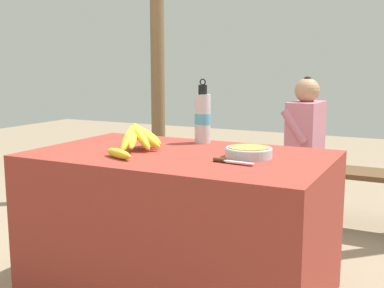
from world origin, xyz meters
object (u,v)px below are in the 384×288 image
object	(u,v)px
banana_bunch_ripe	(139,136)
loose_banana_front	(119,154)
serving_bowl	(249,152)
seated_vendor	(299,140)
knife	(227,161)
wooden_bench	(291,173)
support_post_near	(158,51)
banana_bunch_green	(232,150)
water_bottle	(203,117)

from	to	relation	value
banana_bunch_ripe	loose_banana_front	size ratio (longest dim) A/B	1.62
serving_bowl	seated_vendor	size ratio (longest dim) A/B	0.20
loose_banana_front	knife	xyz separation A→B (m)	(0.49, 0.12, -0.01)
knife	wooden_bench	world-z (taller)	knife
support_post_near	serving_bowl	bearing A→B (deg)	-48.04
loose_banana_front	seated_vendor	xyz separation A→B (m)	(0.43, 1.61, -0.13)
loose_banana_front	seated_vendor	world-z (taller)	seated_vendor
banana_bunch_ripe	seated_vendor	size ratio (longest dim) A/B	0.31
banana_bunch_green	loose_banana_front	bearing A→B (deg)	-86.59
serving_bowl	loose_banana_front	xyz separation A→B (m)	(-0.53, -0.29, -0.01)
banana_bunch_ripe	knife	xyz separation A→B (m)	(0.52, -0.11, -0.06)
support_post_near	wooden_bench	bearing A→B (deg)	-11.30
wooden_bench	banana_bunch_green	world-z (taller)	banana_bunch_green
banana_bunch_ripe	serving_bowl	world-z (taller)	banana_bunch_ripe
seated_vendor	serving_bowl	bearing A→B (deg)	97.57
serving_bowl	loose_banana_front	distance (m)	0.60
water_bottle	loose_banana_front	distance (m)	0.61
seated_vendor	support_post_near	bearing A→B (deg)	-8.77
banana_bunch_ripe	wooden_bench	distance (m)	1.53
loose_banana_front	support_post_near	size ratio (longest dim) A/B	0.08
seated_vendor	wooden_bench	bearing A→B (deg)	-24.23
support_post_near	water_bottle	bearing A→B (deg)	-50.98
serving_bowl	seated_vendor	xyz separation A→B (m)	(-0.10, 1.32, -0.14)
seated_vendor	banana_bunch_green	size ratio (longest dim) A/B	3.67
knife	support_post_near	size ratio (longest dim) A/B	0.08
knife	wooden_bench	distance (m)	1.57
wooden_bench	support_post_near	distance (m)	1.60
serving_bowl	knife	bearing A→B (deg)	-102.53
banana_bunch_ripe	support_post_near	world-z (taller)	support_post_near
knife	seated_vendor	size ratio (longest dim) A/B	0.18
serving_bowl	knife	xyz separation A→B (m)	(-0.04, -0.17, -0.02)
banana_bunch_ripe	serving_bowl	xyz separation A→B (m)	(0.56, 0.06, -0.04)
water_bottle	loose_banana_front	world-z (taller)	water_bottle
serving_bowl	support_post_near	size ratio (longest dim) A/B	0.09
knife	wooden_bench	size ratio (longest dim) A/B	0.10
loose_banana_front	serving_bowl	bearing A→B (deg)	28.81
seated_vendor	support_post_near	world-z (taller)	support_post_near
knife	support_post_near	bearing A→B (deg)	133.19
support_post_near	loose_banana_front	bearing A→B (deg)	-64.25
serving_bowl	support_post_near	bearing A→B (deg)	131.96
serving_bowl	seated_vendor	distance (m)	1.33
support_post_near	seated_vendor	bearing A→B (deg)	-12.03
water_bottle	serving_bowl	bearing A→B (deg)	-37.39
serving_bowl	knife	world-z (taller)	serving_bowl
banana_bunch_ripe	seated_vendor	bearing A→B (deg)	71.50
knife	seated_vendor	xyz separation A→B (m)	(-0.06, 1.49, -0.12)
banana_bunch_ripe	serving_bowl	distance (m)	0.57
knife	banana_bunch_green	bearing A→B (deg)	116.05
wooden_bench	banana_bunch_ripe	bearing A→B (deg)	-106.06
wooden_bench	support_post_near	bearing A→B (deg)	168.70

